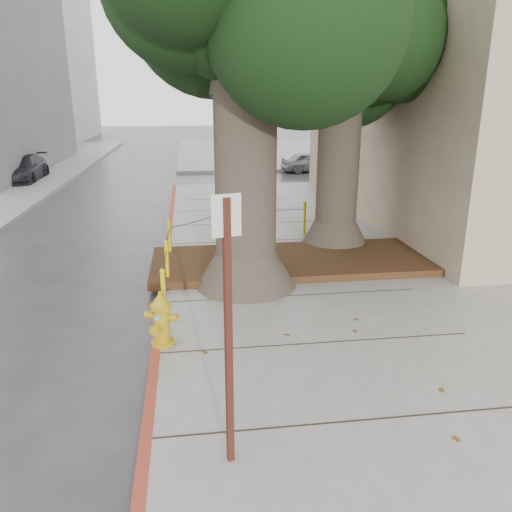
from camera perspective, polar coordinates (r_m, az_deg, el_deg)
The scene contains 15 objects.
ground at distance 7.99m, azimuth 3.38°, elevation -11.08°, with size 140.00×140.00×0.00m, color #28282B.
sidewalk_far at distance 37.80m, azimuth 3.62°, elevation 11.82°, with size 16.00×20.00×0.15m, color slate.
curb_red at distance 10.11m, azimuth -10.62°, elevation -4.53°, with size 0.14×26.00×0.16m, color maroon.
planter_bed at distance 11.59m, azimuth 4.08°, elevation -0.56°, with size 6.40×2.60×0.16m, color black.
building_far_white at distance 54.29m, azimuth -26.11°, elevation 19.77°, with size 12.00×18.00×15.00m, color silver.
building_side_white at distance 37.20m, azimuth 21.12°, elevation 17.48°, with size 10.00×10.00×9.00m, color silver.
building_side_grey at distance 45.43m, azimuth 24.63°, elevation 18.81°, with size 12.00×14.00×12.00m, color slate.
tree_near at distance 9.92m, azimuth 0.69°, elevation 26.61°, with size 4.50×3.80×7.68m.
tree_far at distance 12.90m, azimuth 11.39°, elevation 22.55°, with size 4.50×3.80×7.17m.
bollard_ring at distance 11.70m, azimuth -4.86°, elevation 1.81°, with size 3.79×5.39×0.95m.
fire_hydrant at distance 7.87m, azimuth -10.78°, elevation -7.13°, with size 0.48×0.48×0.88m.
signpost at distance 4.88m, azimuth -3.20°, elevation -7.40°, with size 0.28×0.09×2.86m.
car_silver at distance 27.69m, azimuth 6.24°, elevation 10.63°, with size 1.27×3.16×1.08m, color #949499.
car_red at distance 28.07m, azimuth 22.31°, elevation 9.65°, with size 1.25×3.58×1.18m, color #9C150E.
car_dark at distance 26.36m, azimuth -25.27°, elevation 8.96°, with size 1.79×4.40×1.28m, color black.
Camera 1 is at (-1.41, -6.87, 3.82)m, focal length 35.00 mm.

